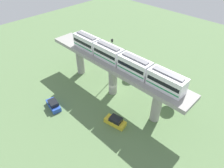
# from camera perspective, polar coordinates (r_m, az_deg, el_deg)

# --- Properties ---
(ground_plane) EXTENTS (120.00, 120.00, 0.00)m
(ground_plane) POSITION_cam_1_polar(r_m,az_deg,el_deg) (46.75, 0.24, -2.37)
(ground_plane) COLOR #5B7A4C
(viaduct) EXTENTS (5.20, 35.80, 8.45)m
(viaduct) POSITION_cam_1_polar(r_m,az_deg,el_deg) (42.79, 0.26, 4.30)
(viaduct) COLOR #999691
(viaduct) RESTS_ON ground
(train) EXTENTS (2.64, 27.45, 3.24)m
(train) POSITION_cam_1_polar(r_m,az_deg,el_deg) (39.69, 2.55, 7.18)
(train) COLOR white
(train) RESTS_ON viaduct
(parked_car_yellow) EXTENTS (2.54, 4.46, 1.76)m
(parked_car_yellow) POSITION_cam_1_polar(r_m,az_deg,el_deg) (39.44, 0.94, -10.57)
(parked_car_yellow) COLOR yellow
(parked_car_yellow) RESTS_ON ground
(parked_car_blue) EXTENTS (2.52, 4.45, 1.76)m
(parked_car_blue) POSITION_cam_1_polar(r_m,az_deg,el_deg) (44.38, -16.33, -5.69)
(parked_car_blue) COLOR #284CB7
(parked_car_blue) RESTS_ON ground
(tree_near_viaduct) EXTENTS (3.00, 3.00, 4.81)m
(tree_near_viaduct) POSITION_cam_1_polar(r_m,az_deg,el_deg) (43.66, 17.14, -2.24)
(tree_near_viaduct) COLOR brown
(tree_near_viaduct) RESTS_ON ground
(tree_mid_lot) EXTENTS (2.96, 2.96, 5.33)m
(tree_mid_lot) POSITION_cam_1_polar(r_m,az_deg,el_deg) (50.70, 6.55, 6.29)
(tree_mid_lot) COLOR brown
(tree_mid_lot) RESTS_ON ground
(signal_post) EXTENTS (0.44, 0.28, 11.05)m
(signal_post) POSITION_cam_1_polar(r_m,az_deg,el_deg) (47.24, 0.01, 7.16)
(signal_post) COLOR #4C4C51
(signal_post) RESTS_ON ground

